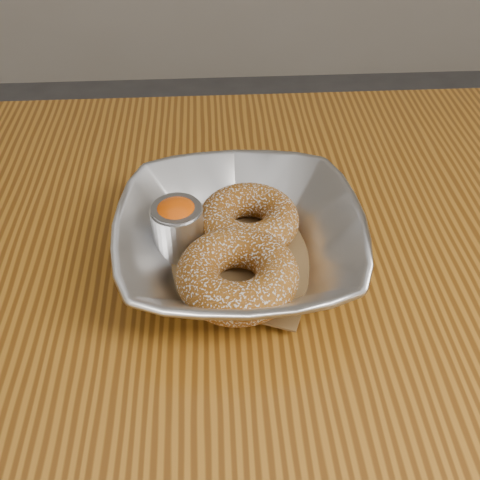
{
  "coord_description": "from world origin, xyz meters",
  "views": [
    {
      "loc": [
        -0.11,
        -0.33,
        1.13
      ],
      "look_at": [
        -0.09,
        0.06,
        0.78
      ],
      "focal_mm": 42.0,
      "sensor_mm": 36.0,
      "label": 1
    }
  ],
  "objects": [
    {
      "name": "serving_bowl",
      "position": [
        -0.09,
        0.06,
        0.78
      ],
      "size": [
        0.23,
        0.23,
        0.06
      ],
      "primitive_type": "imported",
      "color": "silver",
      "rests_on": "table"
    },
    {
      "name": "donut_front",
      "position": [
        -0.1,
        0.02,
        0.78
      ],
      "size": [
        0.14,
        0.14,
        0.04
      ],
      "primitive_type": "torus",
      "rotation": [
        0.0,
        0.0,
        0.4
      ],
      "color": "brown",
      "rests_on": "parchment"
    },
    {
      "name": "parchment",
      "position": [
        -0.09,
        0.06,
        0.76
      ],
      "size": [
        0.19,
        0.19,
        0.0
      ],
      "primitive_type": "cube",
      "rotation": [
        0.0,
        0.0,
        1.2
      ],
      "color": "olive",
      "rests_on": "table"
    },
    {
      "name": "table",
      "position": [
        0.0,
        0.0,
        0.65
      ],
      "size": [
        1.2,
        0.8,
        0.75
      ],
      "color": "brown",
      "rests_on": "ground_plane"
    },
    {
      "name": "ramekin",
      "position": [
        -0.15,
        0.08,
        0.79
      ],
      "size": [
        0.05,
        0.05,
        0.06
      ],
      "color": "silver",
      "rests_on": "table"
    },
    {
      "name": "donut_back",
      "position": [
        -0.08,
        0.09,
        0.78
      ],
      "size": [
        0.13,
        0.13,
        0.03
      ],
      "primitive_type": "torus",
      "rotation": [
        0.0,
        0.0,
        -0.39
      ],
      "color": "brown",
      "rests_on": "parchment"
    }
  ]
}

